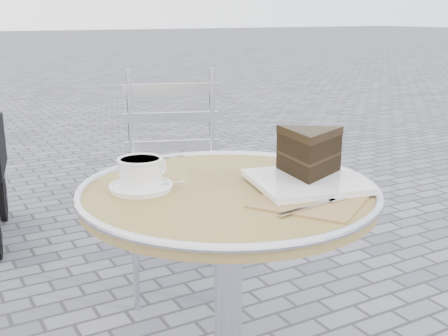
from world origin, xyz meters
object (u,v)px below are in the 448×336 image
cappuccino_set (141,175)px  cake_plate_set (309,159)px  cafe_table (228,253)px  bistro_chair (174,154)px

cappuccino_set → cake_plate_set: (0.37, -0.15, 0.03)m
cafe_table → bistro_chair: (0.31, 1.00, -0.00)m
cafe_table → cake_plate_set: (0.19, -0.06, 0.23)m
cafe_table → bistro_chair: 1.04m
cafe_table → cappuccino_set: bearing=151.2°
cafe_table → cappuccino_set: (-0.18, 0.10, 0.20)m
cake_plate_set → bistro_chair: (0.11, 1.05, -0.23)m
cafe_table → cake_plate_set: bearing=-15.9°
cake_plate_set → cafe_table: bearing=176.6°
cake_plate_set → cappuccino_set: bearing=170.1°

